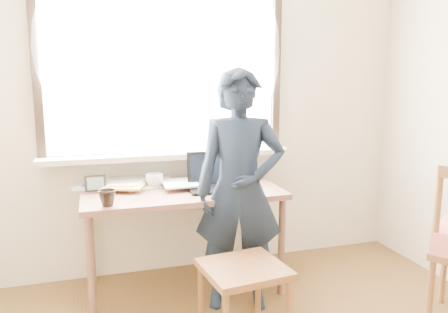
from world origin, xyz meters
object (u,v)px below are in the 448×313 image
object	(u,v)px
desk	(182,200)
mug_white	(154,180)
work_chair	(244,277)
laptop	(214,180)
mug_dark	(107,198)
person	(240,191)

from	to	relation	value
desk	mug_white	xyz separation A→B (m)	(-0.17, 0.13, 0.12)
desk	work_chair	bearing A→B (deg)	-75.04
laptop	work_chair	size ratio (longest dim) A/B	0.80
desk	laptop	xyz separation A→B (m)	(0.23, -0.03, 0.13)
desk	work_chair	size ratio (longest dim) A/B	2.77
mug_white	mug_dark	xyz separation A→B (m)	(-0.34, -0.38, 0.00)
work_chair	person	world-z (taller)	person
mug_dark	work_chair	distance (m)	0.95
person	mug_white	bearing A→B (deg)	152.88
mug_white	desk	bearing A→B (deg)	-37.19
laptop	mug_white	world-z (taller)	laptop
mug_dark	person	world-z (taller)	person
laptop	mug_white	bearing A→B (deg)	158.22
person	desk	bearing A→B (deg)	149.52
desk	mug_dark	size ratio (longest dim) A/B	12.68
desk	mug_dark	world-z (taller)	mug_dark
desk	mug_white	world-z (taller)	mug_white
desk	work_chair	distance (m)	0.81
person	laptop	bearing A→B (deg)	121.85
mug_dark	work_chair	size ratio (longest dim) A/B	0.22
work_chair	person	bearing A→B (deg)	74.48
laptop	person	bearing A→B (deg)	-75.25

